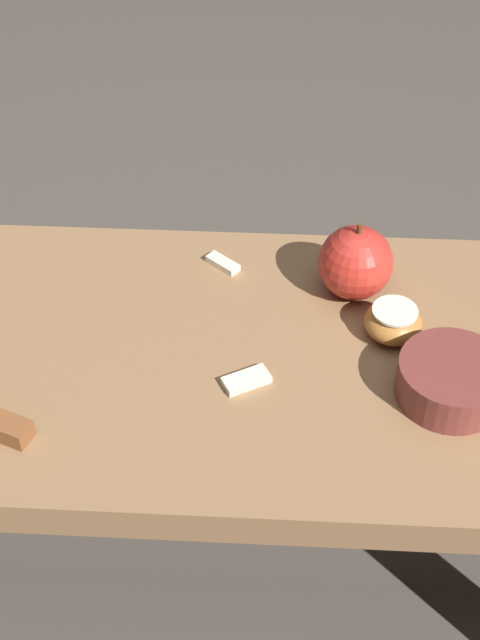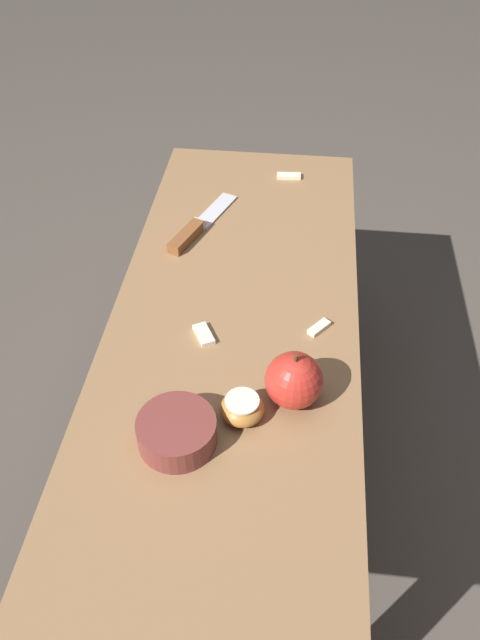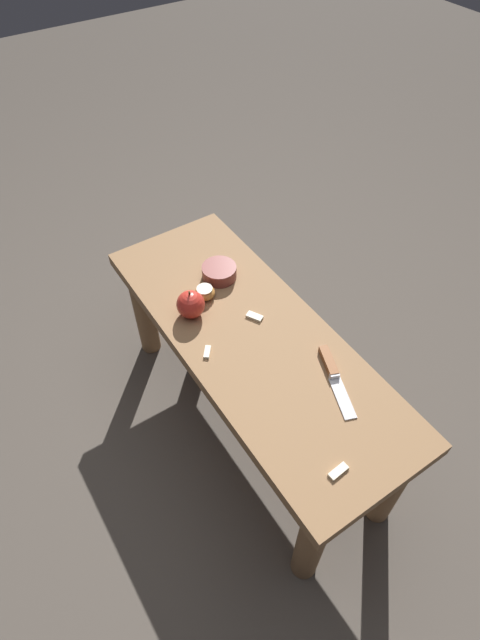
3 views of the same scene
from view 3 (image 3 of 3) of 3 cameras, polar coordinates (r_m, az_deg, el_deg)
The scene contains 9 objects.
ground_plane at distance 1.76m, azimuth 1.17°, elevation -11.16°, with size 8.00×8.00×0.00m, color #4C443D.
wooden_bench at distance 1.46m, azimuth 1.38°, elevation -4.12°, with size 1.07×0.40×0.45m.
knife at distance 1.32m, azimuth 10.48°, elevation -5.74°, with size 0.21×0.11×0.02m.
apple_whole at distance 1.41m, azimuth -5.66°, elevation 1.79°, with size 0.08×0.08×0.09m.
apple_cut at distance 1.48m, azimuth -4.05°, elevation 3.16°, with size 0.06×0.06×0.04m.
apple_slice_near_knife at distance 1.19m, azimuth 11.17°, elevation -16.61°, with size 0.02×0.05×0.01m.
apple_slice_center at distance 1.35m, azimuth -3.77°, elevation -3.67°, with size 0.04×0.04×0.01m.
apple_slice_near_bowl at distance 1.43m, azimuth 1.68°, elevation 0.41°, with size 0.05×0.04×0.01m.
bowl at distance 1.53m, azimuth -2.39°, elevation 5.51°, with size 0.11×0.11×0.04m.
Camera 3 is at (-0.72, 0.52, 1.52)m, focal length 28.00 mm.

